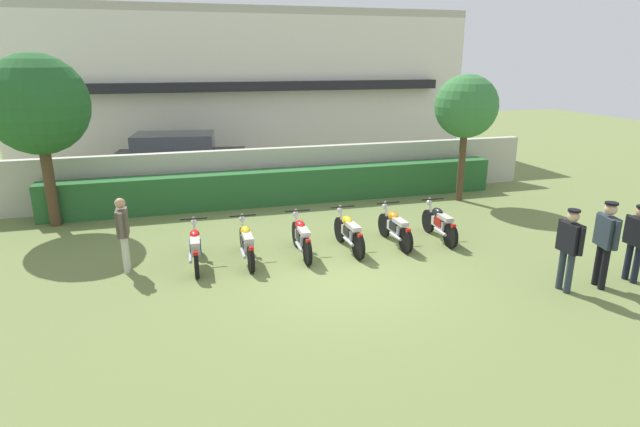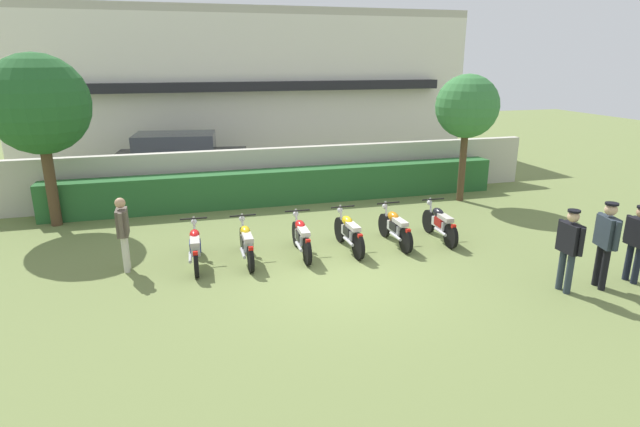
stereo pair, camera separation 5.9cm
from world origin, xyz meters
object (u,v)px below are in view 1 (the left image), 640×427
Objects in this scene: inspector_person at (123,229)px; motorcycle_in_row_3 at (349,232)px; parked_car at (180,161)px; tree_far_side at (466,107)px; motorcycle_in_row_2 at (301,237)px; motorcycle_in_row_4 at (395,227)px; officer_1 at (606,237)px; motorcycle_in_row_0 at (195,247)px; tree_near_inspector at (37,105)px; motorcycle_in_row_5 at (439,223)px; officer_0 at (569,244)px; motorcycle_in_row_1 at (246,243)px; officer_2 at (637,238)px.

motorcycle_in_row_3 is at bearing -1.56° from inspector_person.
inspector_person is (-1.33, -7.51, 0.02)m from parked_car.
parked_car is at bearing 153.04° from tree_far_side.
motorcycle_in_row_4 is at bearing -86.69° from motorcycle_in_row_2.
tree_far_side reaches higher than motorcycle_in_row_3.
tree_far_side reaches higher than officer_1.
officer_1 reaches higher than motorcycle_in_row_0.
tree_near_inspector is 2.59× the size of officer_1.
motorcycle_in_row_3 is 1.02× the size of motorcycle_in_row_5.
motorcycle_in_row_5 is (-2.47, -3.22, -2.51)m from tree_far_side.
motorcycle_in_row_3 is (-4.90, -3.29, -2.50)m from tree_far_side.
parked_car is 8.07m from motorcycle_in_row_2.
motorcycle_in_row_2 is at bearing 92.95° from motorcycle_in_row_5.
motorcycle_in_row_0 is 2.39m from motorcycle_in_row_2.
officer_0 reaches higher than inspector_person.
motorcycle_in_row_1 is at bearing 89.88° from motorcycle_in_row_4.
motorcycle_in_row_5 is at bearing -127.51° from tree_far_side.
tree_far_side is 4.78m from motorcycle_in_row_5.
parked_car is 2.57× the size of motorcycle_in_row_4.
tree_far_side is 2.15× the size of motorcycle_in_row_2.
motorcycle_in_row_5 is at bearing -43.95° from parked_car.
officer_0 is at bearing -124.32° from motorcycle_in_row_2.
motorcycle_in_row_1 is 1.02× the size of motorcycle_in_row_2.
motorcycle_in_row_2 is 6.97m from officer_2.
parked_car is at bearing 40.56° from motorcycle_in_row_5.
officer_1 reaches higher than officer_0.
tree_near_inspector is 12.92m from officer_0.
motorcycle_in_row_3 is at bearing -89.41° from motorcycle_in_row_1.
motorcycle_in_row_3 is 5.02m from inspector_person.
officer_0 is (-1.55, -6.56, -1.98)m from tree_far_side.
inspector_person reaches higher than motorcycle_in_row_3.
tree_near_inspector is at bearing -36.25° from officer_0.
motorcycle_in_row_3 is at bearing 93.44° from motorcycle_in_row_5.
motorcycle_in_row_5 is at bearing -91.11° from motorcycle_in_row_4.
motorcycle_in_row_2 is 1.11× the size of officer_0.
motorcycle_in_row_4 is at bearing -49.98° from parked_car.
motorcycle_in_row_4 is 1.13× the size of inspector_person.
motorcycle_in_row_4 is 1.21m from motorcycle_in_row_5.
parked_car reaches higher than officer_0.
inspector_person is at bearing -162.30° from tree_far_side.
tree_far_side is at bearing -83.61° from officer_1.
motorcycle_in_row_0 is at bearing 90.96° from motorcycle_in_row_2.
officer_1 is (7.81, -10.97, 0.11)m from parked_car.
officer_0 is 1.65m from officer_2.
officer_0 is at bearing -148.79° from motorcycle_in_row_4.
officer_1 is at bearing 175.14° from officer_0.
tree_far_side reaches higher than motorcycle_in_row_4.
motorcycle_in_row_1 is (-7.33, -3.31, -2.52)m from tree_far_side.
motorcycle_in_row_0 is (0.12, -7.62, -0.50)m from parked_car.
motorcycle_in_row_0 is at bearing -158.84° from tree_far_side.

